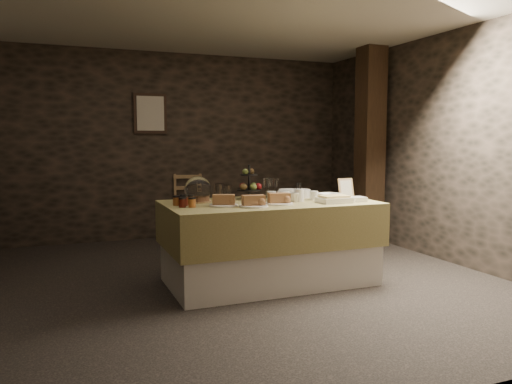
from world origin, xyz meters
name	(u,v)px	position (x,y,z in m)	size (l,w,h in m)	color
ground_plane	(214,284)	(0.00, 0.00, 0.00)	(5.50, 5.00, 0.01)	black
room_shell	(213,121)	(0.00, 0.00, 1.56)	(5.52, 5.02, 2.60)	black
buffet_table	(270,236)	(0.52, -0.14, 0.46)	(2.01, 1.07, 0.79)	silver
chair	(188,210)	(0.33, 2.34, 0.40)	(0.49, 0.47, 0.70)	#966F47
timber_column	(370,147)	(2.51, 1.11, 1.30)	(0.30, 0.30, 2.60)	black
framed_picture	(150,113)	(-0.15, 2.47, 1.75)	(0.45, 0.04, 0.55)	#301F15
plate_stack_a	(288,194)	(0.78, -0.01, 0.84)	(0.19, 0.19, 0.10)	white
plate_stack_b	(301,193)	(0.97, 0.07, 0.84)	(0.20, 0.20, 0.09)	white
cutlery_holder	(299,195)	(0.79, -0.23, 0.85)	(0.10, 0.10, 0.12)	white
cup_a	(284,196)	(0.67, -0.14, 0.85)	(0.13, 0.13, 0.10)	white
cup_b	(295,197)	(0.75, -0.24, 0.84)	(0.10, 0.10, 0.09)	white
mug_c	(272,196)	(0.57, -0.09, 0.84)	(0.09, 0.09, 0.10)	white
mug_d	(314,196)	(0.98, -0.18, 0.84)	(0.08, 0.08, 0.09)	white
bowl	(329,196)	(1.18, -0.14, 0.82)	(0.23, 0.23, 0.06)	white
cake_dome	(198,191)	(-0.12, 0.10, 0.90)	(0.26, 0.26, 0.26)	#966F47
fruit_stand	(250,186)	(0.42, 0.13, 0.93)	(0.25, 0.25, 0.35)	black
bread_platter_left	(224,202)	(0.01, -0.28, 0.83)	(0.26, 0.26, 0.11)	white
bread_platter_center	(254,202)	(0.25, -0.42, 0.83)	(0.26, 0.26, 0.11)	white
bread_platter_right	(279,200)	(0.53, -0.35, 0.83)	(0.26, 0.26, 0.11)	white
jam_jars	(185,202)	(-0.30, -0.12, 0.83)	(0.20, 0.32, 0.07)	#59170F
tart_dish	(334,199)	(1.07, -0.43, 0.83)	(0.30, 0.22, 0.07)	white
square_dish	(357,199)	(1.32, -0.43, 0.82)	(0.14, 0.14, 0.04)	white
menu_frame	(346,189)	(1.39, -0.11, 0.88)	(0.17, 0.02, 0.22)	#966F47
storage_jar_a	(219,192)	(0.13, 0.21, 0.87)	(0.10, 0.10, 0.16)	white
storage_jar_b	(227,192)	(0.22, 0.23, 0.86)	(0.09, 0.09, 0.14)	white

